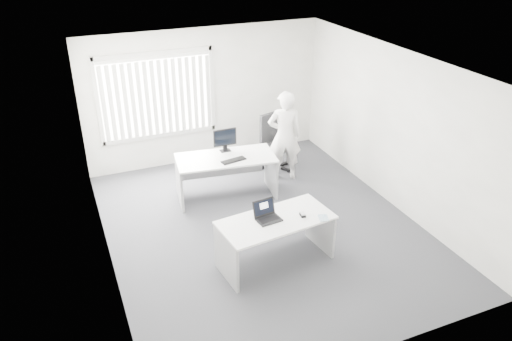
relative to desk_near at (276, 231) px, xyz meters
name	(u,v)px	position (x,y,z in m)	size (l,w,h in m)	color
ground	(263,227)	(0.20, 0.94, -0.55)	(6.00, 6.00, 0.00)	#4B4C52
wall_back	(205,96)	(0.20, 3.94, 0.85)	(5.00, 0.02, 2.80)	white
wall_front	(374,261)	(0.20, -2.06, 0.85)	(5.00, 0.02, 2.80)	white
wall_left	(99,182)	(-2.30, 0.94, 0.85)	(0.02, 6.00, 2.80)	white
wall_right	(395,129)	(2.70, 0.94, 0.85)	(0.02, 6.00, 2.80)	white
ceiling	(264,65)	(0.20, 0.94, 2.25)	(5.00, 6.00, 0.02)	white
window	(157,96)	(-0.80, 3.90, 1.00)	(2.32, 0.06, 1.76)	silver
blinds	(158,98)	(-0.80, 3.84, 0.97)	(2.20, 0.10, 1.50)	white
desk_near	(276,231)	(0.00, 0.00, 0.00)	(1.76, 0.97, 0.77)	white
desk_far	(226,168)	(0.00, 2.18, 0.03)	(1.88, 1.07, 0.81)	white
office_chair	(275,152)	(1.33, 2.91, -0.19)	(0.82, 0.82, 1.16)	black
person	(285,136)	(1.32, 2.45, 0.35)	(0.66, 0.44, 1.81)	white
laptop	(269,212)	(-0.11, 0.01, 0.35)	(0.35, 0.31, 0.27)	black
paper_sheet	(303,216)	(0.41, -0.09, 0.22)	(0.29, 0.20, 0.00)	silver
mouse	(303,215)	(0.40, -0.08, 0.24)	(0.07, 0.12, 0.05)	silver
booklet	(323,218)	(0.65, -0.24, 0.22)	(0.13, 0.19, 0.01)	white
keyboard	(234,160)	(0.08, 1.98, 0.27)	(0.46, 0.15, 0.02)	black
monitor	(225,140)	(0.09, 2.44, 0.48)	(0.44, 0.13, 0.44)	black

